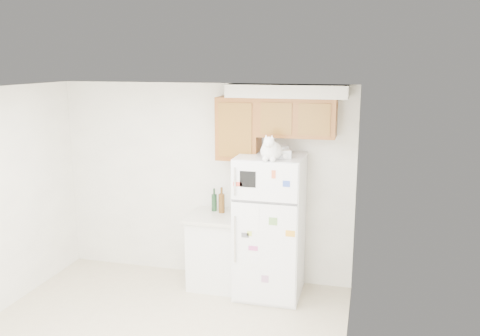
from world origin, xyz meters
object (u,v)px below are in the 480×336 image
(base_counter, at_px, (216,250))
(bottle_green, at_px, (214,200))
(refrigerator, at_px, (270,226))
(cat, at_px, (271,150))
(storage_box_back, at_px, (279,150))
(storage_box_front, at_px, (284,154))
(bottle_amber, at_px, (222,200))

(base_counter, distance_m, bottle_green, 0.62)
(refrigerator, bearing_deg, cat, -78.47)
(refrigerator, xyz_separation_m, base_counter, (-0.69, 0.07, -0.39))
(cat, bearing_deg, refrigerator, 101.53)
(bottle_green, bearing_deg, refrigerator, -16.56)
(base_counter, distance_m, storage_box_back, 1.50)
(cat, bearing_deg, storage_box_front, 51.38)
(refrigerator, height_order, storage_box_front, storage_box_front)
(refrigerator, distance_m, bottle_green, 0.82)
(storage_box_back, bearing_deg, storage_box_front, -52.69)
(base_counter, distance_m, bottle_amber, 0.63)
(bottle_amber, bearing_deg, storage_box_front, -18.32)
(refrigerator, relative_size, base_counter, 1.85)
(base_counter, height_order, storage_box_back, storage_box_back)
(storage_box_front, relative_size, bottle_green, 0.52)
(refrigerator, xyz_separation_m, cat, (0.05, -0.25, 0.96))
(cat, relative_size, bottle_amber, 1.32)
(cat, height_order, bottle_green, cat)
(refrigerator, bearing_deg, bottle_amber, 164.97)
(cat, bearing_deg, storage_box_back, 85.07)
(bottle_amber, bearing_deg, cat, -31.15)
(cat, distance_m, bottle_amber, 1.09)
(cat, distance_m, bottle_green, 1.20)
(bottle_green, xyz_separation_m, bottle_amber, (0.11, -0.05, 0.02))
(bottle_green, bearing_deg, storage_box_back, -8.04)
(storage_box_back, bearing_deg, bottle_green, -174.47)
(refrigerator, relative_size, storage_box_back, 9.44)
(refrigerator, distance_m, storage_box_front, 0.92)
(cat, bearing_deg, bottle_green, 149.68)
(bottle_green, distance_m, bottle_amber, 0.12)
(refrigerator, xyz_separation_m, bottle_green, (-0.76, 0.22, 0.21))
(storage_box_front, bearing_deg, storage_box_back, 98.09)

